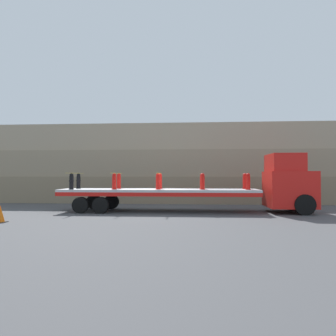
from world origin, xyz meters
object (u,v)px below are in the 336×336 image
Objects in this scene: fire_hydrant_red_far_2 at (160,181)px; traffic_cone at (0,214)px; flatbed_trailer at (148,193)px; fire_hydrant_red_near_1 at (114,181)px; fire_hydrant_red_near_4 at (248,182)px; fire_hydrant_red_far_3 at (202,181)px; truck_cab at (290,184)px; fire_hydrant_red_near_2 at (158,181)px; fire_hydrant_red_far_1 at (119,181)px; fire_hydrant_red_near_3 at (203,182)px; fire_hydrant_black_near_0 at (71,181)px; fire_hydrant_red_far_4 at (245,181)px; fire_hydrant_black_far_0 at (78,181)px.

fire_hydrant_red_far_2 is 1.19× the size of traffic_cone.
flatbed_trailer is 1.91m from fire_hydrant_red_near_1.
fire_hydrant_red_near_4 is (7.02, 0.00, 0.00)m from fire_hydrant_red_near_1.
fire_hydrant_red_near_1 is 1.00× the size of fire_hydrant_red_far_2.
fire_hydrant_red_far_3 is 2.58m from fire_hydrant_red_near_4.
fire_hydrant_red_near_2 is at bearing -175.52° from truck_cab.
flatbed_trailer is at bearing -17.63° from fire_hydrant_red_far_1.
fire_hydrant_red_near_3 reaches higher than flatbed_trailer.
fire_hydrant_red_near_2 is (2.34, 0.00, 0.00)m from fire_hydrant_red_near_1.
flatbed_trailer is 1.04m from fire_hydrant_red_far_2.
fire_hydrant_black_near_0 is 1.00× the size of fire_hydrant_red_near_4.
fire_hydrant_red_near_2 is at bearing 180.00° from fire_hydrant_red_near_3.
fire_hydrant_red_near_1 is (-1.71, -0.54, 0.63)m from flatbed_trailer.
fire_hydrant_red_far_1 is (-1.71, 0.54, 0.63)m from flatbed_trailer.
fire_hydrant_red_near_4 reaches higher than flatbed_trailer.
fire_hydrant_red_far_2 is at bearing 90.00° from fire_hydrant_red_near_2.
fire_hydrant_red_near_2 is at bearing -166.89° from fire_hydrant_red_far_4.
truck_cab is at bearing 0.00° from flatbed_trailer.
fire_hydrant_red_near_3 is at bearing -13.11° from fire_hydrant_red_far_1.
fire_hydrant_black_far_0 and fire_hydrant_red_near_4 have the same top height.
traffic_cone is at bearing -139.76° from fire_hydrant_red_far_2.
truck_cab reaches higher than fire_hydrant_red_near_1.
fire_hydrant_red_near_1 is 4.81m from fire_hydrant_red_far_3.
fire_hydrant_red_far_1 is 1.00× the size of fire_hydrant_red_far_4.
flatbed_trailer is 12.31× the size of fire_hydrant_red_far_4.
fire_hydrant_red_near_2 is 1.00× the size of fire_hydrant_red_near_4.
fire_hydrant_red_near_1 is at bearing -24.97° from fire_hydrant_black_far_0.
truck_cab is 4.64m from fire_hydrant_red_near_3.
truck_cab is 9.31m from fire_hydrant_red_near_1.
fire_hydrant_red_near_4 is at bearing 0.00° from fire_hydrant_black_near_0.
fire_hydrant_red_far_3 and fire_hydrant_red_near_4 have the same top height.
fire_hydrant_black_near_0 is 4.68m from fire_hydrant_red_near_2.
flatbed_trailer is 4.14m from fire_hydrant_black_near_0.
fire_hydrant_black_far_0 is 1.00× the size of fire_hydrant_red_far_3.
fire_hydrant_red_near_4 is (5.31, -0.54, 0.63)m from flatbed_trailer.
truck_cab is 4.64m from fire_hydrant_red_far_3.
flatbed_trailer is at bearing -138.95° from fire_hydrant_red_far_2.
fire_hydrant_red_near_3 and fire_hydrant_red_near_4 have the same top height.
fire_hydrant_red_near_1 is at bearing -162.37° from flatbed_trailer.
traffic_cone is at bearing -139.85° from flatbed_trailer.
fire_hydrant_black_near_0 and fire_hydrant_red_near_2 have the same top height.
fire_hydrant_red_near_3 is 1.00× the size of fire_hydrant_red_far_4.
fire_hydrant_red_far_2 is 4.81m from fire_hydrant_red_near_4.
traffic_cone is at bearing -105.74° from fire_hydrant_black_far_0.
fire_hydrant_red_near_4 is at bearing 0.00° from fire_hydrant_red_near_2.
truck_cab reaches higher than flatbed_trailer.
fire_hydrant_black_near_0 is 4.55m from traffic_cone.
fire_hydrant_red_far_2 is at bearing 180.00° from fire_hydrant_red_far_4.
fire_hydrant_red_near_1 is (-9.29, -0.54, 0.11)m from truck_cab.
fire_hydrant_red_far_3 is at bearing 90.00° from fire_hydrant_red_near_3.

